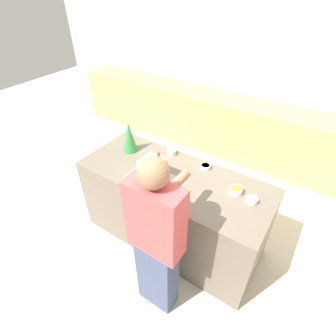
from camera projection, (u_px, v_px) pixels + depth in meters
ground_plane at (173, 235)px, 2.99m from camera, size 12.00×12.00×0.00m
wall_back at (261, 68)px, 3.72m from camera, size 8.00×0.05×2.60m
back_cabinet_block at (242, 130)px, 4.02m from camera, size 6.00×0.60×0.89m
kitchen_island at (173, 208)px, 2.72m from camera, size 1.86×0.76×0.89m
baking_tray at (153, 179)px, 2.41m from camera, size 0.47×0.30×0.01m
gingerbread_house at (153, 169)px, 2.34m from camera, size 0.19×0.19×0.29m
decorative_tree at (129, 137)px, 2.69m from camera, size 0.15×0.15×0.34m
candy_bowl_beside_tree at (205, 166)px, 2.53m from camera, size 0.10×0.10×0.04m
candy_bowl_front_corner at (171, 152)px, 2.71m from camera, size 0.09×0.09×0.05m
candy_bowl_near_tray_right at (236, 190)px, 2.25m from camera, size 0.11×0.11×0.05m
candy_bowl_far_right at (252, 200)px, 2.17m from camera, size 0.10×0.10×0.04m
person at (156, 242)px, 1.95m from camera, size 0.41×0.52×1.57m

